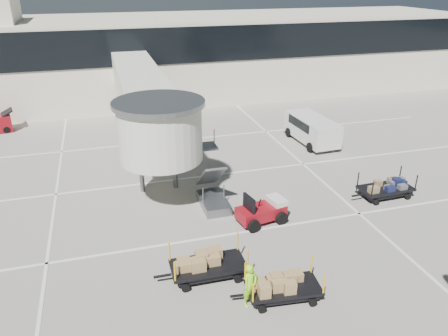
{
  "coord_description": "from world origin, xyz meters",
  "views": [
    {
      "loc": [
        -6.8,
        -15.77,
        12.0
      ],
      "look_at": [
        -0.62,
        5.62,
        2.0
      ],
      "focal_mm": 35.0,
      "sensor_mm": 36.0,
      "label": 1
    }
  ],
  "objects": [
    {
      "name": "ground",
      "position": [
        0.0,
        0.0,
        0.0
      ],
      "size": [
        140.0,
        140.0,
        0.0
      ],
      "primitive_type": "plane",
      "color": "#9D988D",
      "rests_on": "ground"
    },
    {
      "name": "lane_markings",
      "position": [
        -0.67,
        9.33,
        0.01
      ],
      "size": [
        40.0,
        30.0,
        0.02
      ],
      "color": "silver",
      "rests_on": "ground"
    },
    {
      "name": "terminal",
      "position": [
        -0.35,
        29.94,
        4.11
      ],
      "size": [
        64.0,
        12.11,
        15.2
      ],
      "color": "beige",
      "rests_on": "ground"
    },
    {
      "name": "jet_bridge",
      "position": [
        -3.97,
        12.26,
        4.28
      ],
      "size": [
        5.7,
        20.4,
        6.03
      ],
      "color": "silver",
      "rests_on": "ground"
    },
    {
      "name": "baggage_tug",
      "position": [
        0.63,
        2.74,
        0.61
      ],
      "size": [
        2.76,
        2.06,
        1.68
      ],
      "rotation": [
        0.0,
        0.0,
        0.2
      ],
      "color": "maroon",
      "rests_on": "ground"
    },
    {
      "name": "suitcase_cart",
      "position": [
        8.49,
        3.33,
        0.55
      ],
      "size": [
        3.81,
        1.64,
        1.48
      ],
      "rotation": [
        0.0,
        0.0,
        0.04
      ],
      "color": "black",
      "rests_on": "ground"
    },
    {
      "name": "box_cart_near",
      "position": [
        -0.72,
        -3.04,
        0.57
      ],
      "size": [
        3.68,
        1.76,
        1.42
      ],
      "rotation": [
        0.0,
        0.0,
        -0.1
      ],
      "color": "black",
      "rests_on": "ground"
    },
    {
      "name": "box_cart_far",
      "position": [
        -3.24,
        -0.86,
        0.61
      ],
      "size": [
        3.94,
        1.65,
        1.54
      ],
      "rotation": [
        0.0,
        0.0,
        -0.02
      ],
      "color": "black",
      "rests_on": "ground"
    },
    {
      "name": "ground_worker",
      "position": [
        -2.06,
        -3.03,
        0.93
      ],
      "size": [
        0.8,
        0.7,
        1.86
      ],
      "primitive_type": "imported",
      "rotation": [
        0.0,
        0.0,
        0.46
      ],
      "color": "#8FE518",
      "rests_on": "ground"
    },
    {
      "name": "minivan",
      "position": [
        8.38,
        12.81,
        1.18
      ],
      "size": [
        2.53,
        5.32,
        1.97
      ],
      "rotation": [
        0.0,
        0.0,
        0.05
      ],
      "color": "silver",
      "rests_on": "ground"
    }
  ]
}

